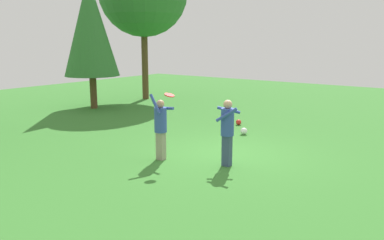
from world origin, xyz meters
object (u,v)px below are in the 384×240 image
object	(u,v)px
person_catcher	(227,127)
ball_red	(239,122)
frisbee	(169,95)
tree_right	(90,27)
ball_orange	(223,116)
ball_white	(244,131)
person_thrower	(161,124)

from	to	relation	value
person_catcher	ball_red	bearing A→B (deg)	-87.23
frisbee	tree_right	bearing A→B (deg)	62.26
ball_orange	ball_red	xyz separation A→B (m)	(-0.69, -1.12, -0.01)
person_catcher	ball_orange	xyz separation A→B (m)	(5.29, 3.39, -0.93)
frisbee	ball_red	distance (m)	5.57
ball_white	person_catcher	bearing A→B (deg)	-158.21
person_catcher	ball_red	size ratio (longest dim) A/B	8.18
frisbee	ball_red	size ratio (longest dim) A/B	1.28
person_catcher	ball_red	distance (m)	5.22
ball_orange	tree_right	size ratio (longest dim) A/B	0.04
tree_right	person_thrower	bearing A→B (deg)	-118.62
ball_orange	ball_white	size ratio (longest dim) A/B	0.96
person_thrower	person_catcher	bearing A→B (deg)	21.78
person_thrower	tree_right	size ratio (longest dim) A/B	0.30
ball_red	tree_right	bearing A→B (deg)	96.02
ball_red	tree_right	xyz separation A→B (m)	(-0.80, 7.56, 3.73)
frisbee	ball_white	size ratio (longest dim) A/B	1.14
person_catcher	tree_right	size ratio (longest dim) A/B	0.28
person_catcher	tree_right	distance (m)	10.91
person_catcher	ball_white	xyz separation A→B (m)	(3.33, 1.33, -0.92)
frisbee	ball_red	world-z (taller)	frisbee
ball_red	ball_white	distance (m)	1.59
person_thrower	ball_orange	world-z (taller)	person_thrower
ball_orange	tree_right	xyz separation A→B (m)	(-1.48, 6.44, 3.72)
ball_white	tree_right	size ratio (longest dim) A/B	0.04
person_catcher	tree_right	bearing A→B (deg)	-44.65
ball_orange	person_thrower	bearing A→B (deg)	-164.47
person_thrower	ball_red	size ratio (longest dim) A/B	8.60
person_thrower	ball_red	distance (m)	5.31
tree_right	frisbee	bearing A→B (deg)	-117.74
person_thrower	ball_white	bearing A→B (deg)	86.77
ball_red	ball_orange	bearing A→B (deg)	58.54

